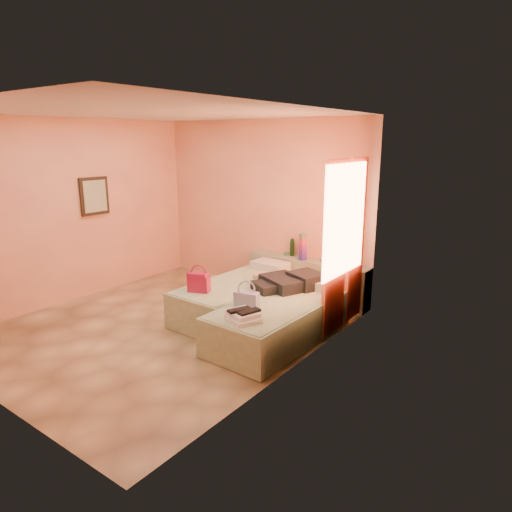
{
  "coord_description": "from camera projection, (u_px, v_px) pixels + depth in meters",
  "views": [
    {
      "loc": [
        4.41,
        -3.94,
        2.47
      ],
      "look_at": [
        0.9,
        0.85,
        0.95
      ],
      "focal_mm": 32.0,
      "sensor_mm": 36.0,
      "label": 1
    }
  ],
  "objects": [
    {
      "name": "ground",
      "position": [
        166.0,
        327.0,
        6.21
      ],
      "size": [
        4.5,
        4.5,
        0.0
      ],
      "primitive_type": "plane",
      "color": "tan",
      "rests_on": "ground"
    },
    {
      "name": "room_walls",
      "position": [
        202.0,
        192.0,
        6.1
      ],
      "size": [
        4.02,
        4.51,
        2.81
      ],
      "color": "#FDB787",
      "rests_on": "ground"
    },
    {
      "name": "headboard_ledge",
      "position": [
        307.0,
        279.0,
        7.22
      ],
      "size": [
        2.05,
        0.3,
        0.65
      ],
      "primitive_type": "cube",
      "color": "gray",
      "rests_on": "ground"
    },
    {
      "name": "bed_left",
      "position": [
        239.0,
        298.0,
        6.6
      ],
      "size": [
        0.95,
        2.02,
        0.5
      ],
      "primitive_type": "cube",
      "rotation": [
        0.0,
        0.0,
        -0.02
      ],
      "color": "#B1CEA6",
      "rests_on": "ground"
    },
    {
      "name": "bed_right",
      "position": [
        279.0,
        321.0,
        5.76
      ],
      "size": [
        0.95,
        2.02,
        0.5
      ],
      "primitive_type": "cube",
      "rotation": [
        0.0,
        0.0,
        -0.02
      ],
      "color": "#B1CEA6",
      "rests_on": "ground"
    },
    {
      "name": "water_bottle",
      "position": [
        292.0,
        248.0,
        7.34
      ],
      "size": [
        0.09,
        0.09,
        0.27
      ],
      "primitive_type": "cylinder",
      "rotation": [
        0.0,
        0.0,
        0.27
      ],
      "color": "#153B1B",
      "rests_on": "headboard_ledge"
    },
    {
      "name": "rainbow_box",
      "position": [
        303.0,
        247.0,
        7.07
      ],
      "size": [
        0.12,
        0.12,
        0.42
      ],
      "primitive_type": "cube",
      "rotation": [
        0.0,
        0.0,
        -0.42
      ],
      "color": "#B51640",
      "rests_on": "headboard_ledge"
    },
    {
      "name": "small_dish",
      "position": [
        287.0,
        254.0,
        7.41
      ],
      "size": [
        0.17,
        0.17,
        0.03
      ],
      "primitive_type": "cylinder",
      "rotation": [
        0.0,
        0.0,
        0.41
      ],
      "color": "#468157",
      "rests_on": "headboard_ledge"
    },
    {
      "name": "green_book",
      "position": [
        326.0,
        261.0,
        7.0
      ],
      "size": [
        0.19,
        0.17,
        0.03
      ],
      "primitive_type": "cube",
      "rotation": [
        0.0,
        0.0,
        -0.41
      ],
      "color": "#234228",
      "rests_on": "headboard_ledge"
    },
    {
      "name": "flower_vase",
      "position": [
        348.0,
        259.0,
        6.64
      ],
      "size": [
        0.21,
        0.21,
        0.27
      ],
      "primitive_type": "cube",
      "rotation": [
        0.0,
        0.0,
        -0.04
      ],
      "color": "white",
      "rests_on": "headboard_ledge"
    },
    {
      "name": "magenta_handbag",
      "position": [
        199.0,
        282.0,
        6.08
      ],
      "size": [
        0.32,
        0.25,
        0.26
      ],
      "primitive_type": "cube",
      "rotation": [
        0.0,
        0.0,
        0.38
      ],
      "color": "#B51640",
      "rests_on": "bed_left"
    },
    {
      "name": "khaki_garment",
      "position": [
        267.0,
        276.0,
        6.69
      ],
      "size": [
        0.39,
        0.34,
        0.06
      ],
      "primitive_type": "cube",
      "rotation": [
        0.0,
        0.0,
        0.21
      ],
      "color": "tan",
      "rests_on": "bed_left"
    },
    {
      "name": "clothes_pile",
      "position": [
        287.0,
        282.0,
        6.19
      ],
      "size": [
        0.87,
        0.87,
        0.2
      ],
      "primitive_type": "cube",
      "rotation": [
        0.0,
        0.0,
        -0.38
      ],
      "color": "black",
      "rests_on": "bed_right"
    },
    {
      "name": "blue_handbag",
      "position": [
        247.0,
        300.0,
        5.51
      ],
      "size": [
        0.32,
        0.19,
        0.19
      ],
      "primitive_type": "cube",
      "rotation": [
        0.0,
        0.0,
        0.24
      ],
      "color": "#3E4C94",
      "rests_on": "bed_right"
    },
    {
      "name": "towel_stack",
      "position": [
        243.0,
        317.0,
        5.1
      ],
      "size": [
        0.44,
        0.41,
        0.1
      ],
      "primitive_type": "cube",
      "rotation": [
        0.0,
        0.0,
        -0.4
      ],
      "color": "white",
      "rests_on": "bed_right"
    },
    {
      "name": "sandal_pair",
      "position": [
        244.0,
        311.0,
        5.1
      ],
      "size": [
        0.29,
        0.32,
        0.03
      ],
      "primitive_type": "cube",
      "rotation": [
        0.0,
        0.0,
        -0.41
      ],
      "color": "black",
      "rests_on": "towel_stack"
    }
  ]
}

